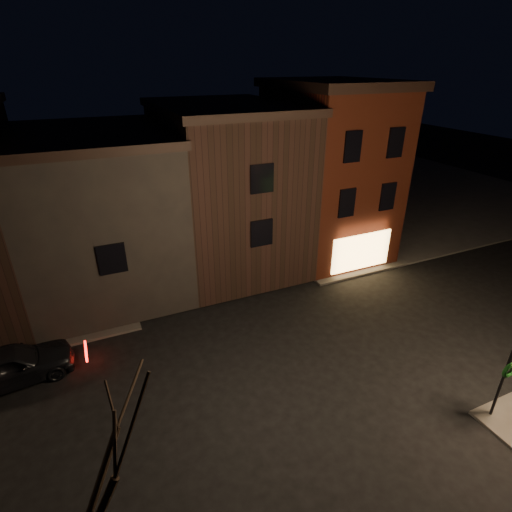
{
  "coord_description": "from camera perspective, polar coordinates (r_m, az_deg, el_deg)",
  "views": [
    {
      "loc": [
        -6.36,
        -11.45,
        11.54
      ],
      "look_at": [
        0.59,
        4.12,
        3.2
      ],
      "focal_mm": 28.0,
      "sensor_mm": 36.0,
      "label": 1
    }
  ],
  "objects": [
    {
      "name": "ground",
      "position": [
        17.46,
        3.88,
        -15.39
      ],
      "size": [
        120.0,
        120.0,
        0.0
      ],
      "primitive_type": "plane",
      "color": "black",
      "rests_on": "ground"
    },
    {
      "name": "sidewalk_far_right",
      "position": [
        42.61,
        15.52,
        9.49
      ],
      "size": [
        30.0,
        30.0,
        0.12
      ],
      "primitive_type": "cube",
      "color": "#2D2B28",
      "rests_on": "ground"
    },
    {
      "name": "corner_building",
      "position": [
        26.11,
        10.33,
        12.05
      ],
      "size": [
        6.5,
        8.5,
        10.5
      ],
      "color": "#46180C",
      "rests_on": "ground"
    },
    {
      "name": "row_building_a",
      "position": [
        24.26,
        -4.26,
        9.95
      ],
      "size": [
        7.3,
        10.3,
        9.4
      ],
      "color": "black",
      "rests_on": "ground"
    },
    {
      "name": "row_building_b",
      "position": [
        23.11,
        -21.42,
        6.06
      ],
      "size": [
        7.8,
        10.3,
        8.4
      ],
      "color": "black",
      "rests_on": "ground"
    },
    {
      "name": "parked_car_a",
      "position": [
        18.89,
        -31.86,
        -13.2
      ],
      "size": [
        4.9,
        2.47,
        1.6
      ],
      "primitive_type": "imported",
      "rotation": [
        0.0,
        0.0,
        1.7
      ],
      "color": "black",
      "rests_on": "ground"
    }
  ]
}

